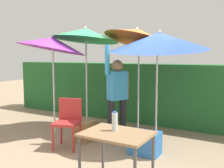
% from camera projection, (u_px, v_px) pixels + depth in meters
% --- Properties ---
extents(ground_plane, '(24.00, 24.00, 0.00)m').
position_uv_depth(ground_plane, '(105.00, 140.00, 5.18)').
color(ground_plane, '#9E8466').
extents(hedge_row, '(8.00, 0.70, 1.48)m').
position_uv_depth(hedge_row, '(142.00, 92.00, 6.67)').
color(hedge_row, '#23602D').
rests_on(hedge_row, ground_plane).
extents(umbrella_rainbow, '(1.52, 1.52, 2.39)m').
position_uv_depth(umbrella_rainbow, '(86.00, 35.00, 5.78)').
color(umbrella_rainbow, silver).
rests_on(umbrella_rainbow, ground_plane).
extents(umbrella_orange, '(1.85, 1.86, 2.24)m').
position_uv_depth(umbrella_orange, '(159.00, 41.00, 4.84)').
color(umbrella_orange, silver).
rests_on(umbrella_orange, ground_plane).
extents(umbrella_yellow, '(1.53, 1.48, 2.52)m').
position_uv_depth(umbrella_yellow, '(138.00, 35.00, 5.59)').
color(umbrella_yellow, silver).
rests_on(umbrella_yellow, ground_plane).
extents(umbrella_navy, '(1.52, 1.50, 2.26)m').
position_uv_depth(umbrella_navy, '(53.00, 44.00, 5.50)').
color(umbrella_navy, silver).
rests_on(umbrella_navy, ground_plane).
extents(person_vendor, '(0.36, 0.53, 1.88)m').
position_uv_depth(person_vendor, '(117.00, 94.00, 5.08)').
color(person_vendor, black).
rests_on(person_vendor, ground_plane).
extents(chair_plastic, '(0.56, 0.56, 0.89)m').
position_uv_depth(chair_plastic, '(68.00, 120.00, 4.75)').
color(chair_plastic, '#B72D2D').
rests_on(chair_plastic, ground_plane).
extents(cooler_box, '(0.51, 0.35, 0.40)m').
position_uv_depth(cooler_box, '(145.00, 143.00, 4.41)').
color(cooler_box, '#2D6BB7').
rests_on(cooler_box, ground_plane).
extents(crate_cardboard, '(0.36, 0.38, 0.38)m').
position_uv_depth(crate_cardboard, '(85.00, 130.00, 5.19)').
color(crate_cardboard, '#9E7A4C').
rests_on(crate_cardboard, ground_plane).
extents(folding_table, '(0.80, 0.60, 0.77)m').
position_uv_depth(folding_table, '(117.00, 141.00, 3.07)').
color(folding_table, '#4C4C51').
rests_on(folding_table, ground_plane).
extents(bottle_water, '(0.07, 0.07, 0.24)m').
position_uv_depth(bottle_water, '(115.00, 121.00, 3.13)').
color(bottle_water, silver).
rests_on(bottle_water, folding_table).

